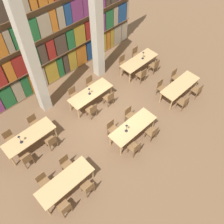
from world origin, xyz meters
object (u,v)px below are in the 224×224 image
at_px(chair_16, 92,110).
at_px(chair_13, 10,138).
at_px(chair_3, 66,163).
at_px(chair_22, 155,66).
at_px(chair_17, 74,94).
at_px(reading_table_5, 139,61).
at_px(chair_9, 161,87).
at_px(chair_18, 109,98).
at_px(chair_0, 65,208).
at_px(desk_lamp_2, 89,90).
at_px(chair_10, 197,90).
at_px(chair_1, 43,181).
at_px(chair_4, 135,148).
at_px(desk_lamp_0, 127,127).
at_px(chair_11, 175,76).
at_px(reading_table_4, 91,94).
at_px(reading_table_0, 65,182).
at_px(reading_table_1, 133,127).
at_px(chair_14, 52,141).
at_px(chair_23, 136,54).
at_px(chair_21, 123,62).
at_px(chair_6, 152,132).
at_px(desk_lamp_1, 19,138).
at_px(reading_table_3, 29,137).
at_px(chair_5, 112,128).
at_px(desk_lamp_3, 143,54).
at_px(reading_table_2, 180,86).
at_px(chair_19, 91,83).
at_px(chair_7, 130,114).
at_px(pillar_center, 97,25).
at_px(chair_20, 142,75).
at_px(pillar_left, 31,59).
at_px(chair_8, 184,102).
at_px(chair_15, 34,122).

bearing_deg(chair_16, chair_13, 160.56).
relative_size(chair_3, chair_22, 1.00).
distance_m(chair_17, reading_table_5, 4.07).
bearing_deg(chair_9, chair_18, -28.32).
xyz_separation_m(chair_0, desk_lamp_2, (4.08, 3.41, 0.53)).
xyz_separation_m(chair_10, chair_17, (-4.66, 4.05, 0.00)).
relative_size(chair_1, chair_3, 1.00).
distance_m(chair_4, chair_10, 4.69).
bearing_deg(chair_17, desk_lamp_0, 93.11).
xyz_separation_m(chair_11, reading_table_4, (-4.14, 1.98, 0.19)).
xyz_separation_m(reading_table_0, reading_table_1, (3.64, -0.03, 0.00)).
relative_size(reading_table_1, chair_14, 2.59).
height_order(reading_table_0, chair_14, chair_14).
relative_size(chair_3, chair_16, 1.00).
bearing_deg(chair_3, chair_23, -158.71).
xyz_separation_m(chair_16, chair_17, (0.00, 1.38, 0.00)).
xyz_separation_m(chair_17, reading_table_5, (4.01, -0.68, 0.19)).
height_order(chair_1, chair_11, same).
bearing_deg(chair_21, chair_1, 21.20).
bearing_deg(chair_6, chair_0, 179.65).
xyz_separation_m(chair_11, desk_lamp_1, (-8.01, 1.83, 0.58)).
distance_m(reading_table_3, chair_18, 4.13).
distance_m(chair_5, desk_lamp_3, 4.77).
bearing_deg(reading_table_5, chair_9, -104.07).
bearing_deg(chair_21, reading_table_2, 100.29).
bearing_deg(chair_10, chair_19, 131.30).
bearing_deg(chair_22, chair_7, -157.67).
distance_m(reading_table_0, reading_table_2, 7.17).
distance_m(pillar_center, chair_11, 4.82).
height_order(reading_table_3, chair_20, chair_20).
relative_size(chair_14, chair_16, 1.00).
bearing_deg(pillar_left, chair_3, -110.40).
relative_size(pillar_center, chair_10, 6.87).
bearing_deg(chair_19, desk_lamp_0, 74.93).
bearing_deg(reading_table_5, chair_7, -144.24).
height_order(desk_lamp_0, chair_9, desk_lamp_0).
bearing_deg(reading_table_0, desk_lamp_3, 20.42).
bearing_deg(chair_9, desk_lamp_2, -32.62).
distance_m(chair_18, chair_19, 1.38).
bearing_deg(reading_table_3, chair_23, 6.16).
xyz_separation_m(chair_10, chair_21, (-1.18, 4.06, 0.00)).
xyz_separation_m(reading_table_0, reading_table_4, (3.60, 2.75, 0.00)).
height_order(chair_8, chair_19, same).
height_order(reading_table_0, chair_18, chair_18).
bearing_deg(chair_4, chair_0, 179.54).
bearing_deg(reading_table_5, chair_20, -127.34).
xyz_separation_m(chair_7, chair_15, (-3.47, 2.67, 0.00)).
bearing_deg(chair_17, chair_0, 48.68).
relative_size(chair_10, reading_table_4, 0.39).
bearing_deg(chair_14, reading_table_2, -16.13).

